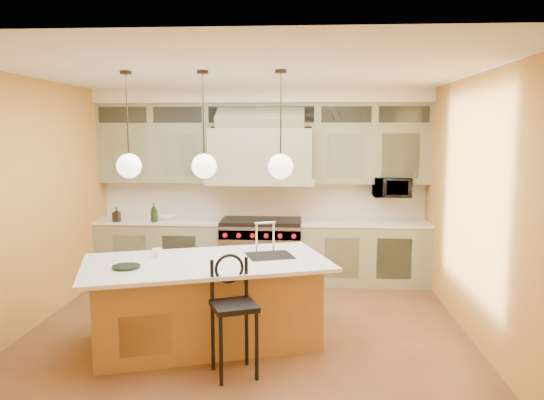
# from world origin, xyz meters

# --- Properties ---
(floor) EXTENTS (5.00, 5.00, 0.00)m
(floor) POSITION_xyz_m (0.00, 0.00, 0.00)
(floor) COLOR #57301D
(floor) RESTS_ON ground
(ceiling) EXTENTS (5.00, 5.00, 0.00)m
(ceiling) POSITION_xyz_m (0.00, 0.00, 2.90)
(ceiling) COLOR white
(ceiling) RESTS_ON wall_back
(wall_back) EXTENTS (5.00, 0.00, 5.00)m
(wall_back) POSITION_xyz_m (0.00, 2.50, 1.45)
(wall_back) COLOR #C38835
(wall_back) RESTS_ON ground
(wall_front) EXTENTS (5.00, 0.00, 5.00)m
(wall_front) POSITION_xyz_m (0.00, -2.50, 1.45)
(wall_front) COLOR #C38835
(wall_front) RESTS_ON ground
(wall_left) EXTENTS (0.00, 5.00, 5.00)m
(wall_left) POSITION_xyz_m (-2.50, 0.00, 1.45)
(wall_left) COLOR #C38835
(wall_left) RESTS_ON ground
(wall_right) EXTENTS (0.00, 5.00, 5.00)m
(wall_right) POSITION_xyz_m (2.50, 0.00, 1.45)
(wall_right) COLOR #C38835
(wall_right) RESTS_ON ground
(back_cabinetry) EXTENTS (5.00, 0.77, 2.90)m
(back_cabinetry) POSITION_xyz_m (0.00, 2.23, 1.43)
(back_cabinetry) COLOR gray
(back_cabinetry) RESTS_ON floor
(range) EXTENTS (1.20, 0.74, 0.96)m
(range) POSITION_xyz_m (0.00, 2.14, 0.49)
(range) COLOR silver
(range) RESTS_ON floor
(kitchen_island) EXTENTS (2.83, 2.07, 1.35)m
(kitchen_island) POSITION_xyz_m (-0.39, -0.25, 0.47)
(kitchen_island) COLOR olive
(kitchen_island) RESTS_ON floor
(counter_stool) EXTENTS (0.51, 0.51, 1.13)m
(counter_stool) POSITION_xyz_m (-0.01, -0.98, 0.64)
(counter_stool) COLOR black
(counter_stool) RESTS_ON floor
(microwave) EXTENTS (0.54, 0.37, 0.30)m
(microwave) POSITION_xyz_m (1.95, 2.25, 1.45)
(microwave) COLOR black
(microwave) RESTS_ON back_cabinetry
(oil_bottle_a) EXTENTS (0.12, 0.12, 0.28)m
(oil_bottle_a) POSITION_xyz_m (-1.58, 1.92, 1.08)
(oil_bottle_a) COLOR black
(oil_bottle_a) RESTS_ON back_cabinetry
(oil_bottle_b) EXTENTS (0.11, 0.11, 0.22)m
(oil_bottle_b) POSITION_xyz_m (-2.15, 1.92, 1.05)
(oil_bottle_b) COLOR black
(oil_bottle_b) RESTS_ON back_cabinetry
(fruit_bowl) EXTENTS (0.29, 0.29, 0.06)m
(fruit_bowl) POSITION_xyz_m (-1.45, 2.15, 0.97)
(fruit_bowl) COLOR silver
(fruit_bowl) RESTS_ON back_cabinetry
(cup) EXTENTS (0.12, 0.12, 0.10)m
(cup) POSITION_xyz_m (-0.94, -0.18, 0.97)
(cup) COLOR white
(cup) RESTS_ON kitchen_island
(pendant_left) EXTENTS (0.26, 0.26, 1.11)m
(pendant_left) POSITION_xyz_m (-1.20, -0.25, 1.95)
(pendant_left) COLOR #2D2319
(pendant_left) RESTS_ON ceiling
(pendant_center) EXTENTS (0.26, 0.26, 1.11)m
(pendant_center) POSITION_xyz_m (-0.40, -0.25, 1.95)
(pendant_center) COLOR #2D2319
(pendant_center) RESTS_ON ceiling
(pendant_right) EXTENTS (0.26, 0.26, 1.11)m
(pendant_right) POSITION_xyz_m (0.40, -0.25, 1.95)
(pendant_right) COLOR #2D2319
(pendant_right) RESTS_ON ceiling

